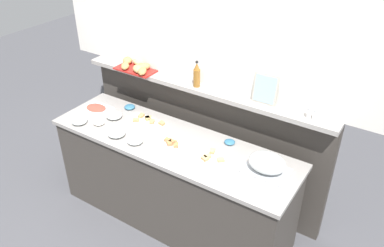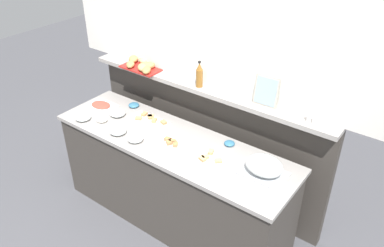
% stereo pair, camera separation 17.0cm
% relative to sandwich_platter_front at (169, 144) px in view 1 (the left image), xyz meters
% --- Properties ---
extents(ground_plane, '(12.00, 12.00, 0.00)m').
position_rel_sandwich_platter_front_xyz_m(ground_plane, '(-0.02, 0.65, -0.90)').
color(ground_plane, '#4C4C51').
extents(buffet_counter, '(2.21, 0.66, 0.89)m').
position_rel_sandwich_platter_front_xyz_m(buffet_counter, '(-0.02, 0.05, -0.45)').
color(buffet_counter, '#3D3833').
rests_on(buffet_counter, ground_plane).
extents(back_ledge_unit, '(2.46, 0.22, 1.22)m').
position_rel_sandwich_platter_front_xyz_m(back_ledge_unit, '(-0.02, 0.56, -0.26)').
color(back_ledge_unit, '#3D3833').
rests_on(back_ledge_unit, ground_plane).
extents(upper_wall_panel, '(3.06, 0.08, 1.38)m').
position_rel_sandwich_platter_front_xyz_m(upper_wall_panel, '(-0.02, 0.58, 1.01)').
color(upper_wall_panel, white).
rests_on(upper_wall_panel, back_ledge_unit).
extents(sandwich_platter_front, '(0.35, 0.20, 0.04)m').
position_rel_sandwich_platter_front_xyz_m(sandwich_platter_front, '(0.00, 0.00, 0.00)').
color(sandwich_platter_front, silver).
rests_on(sandwich_platter_front, buffet_counter).
extents(sandwich_platter_rear, '(0.34, 0.18, 0.04)m').
position_rel_sandwich_platter_front_xyz_m(sandwich_platter_rear, '(0.44, 0.03, 0.00)').
color(sandwich_platter_rear, white).
rests_on(sandwich_platter_rear, buffet_counter).
extents(sandwich_platter_side, '(0.37, 0.18, 0.04)m').
position_rel_sandwich_platter_front_xyz_m(sandwich_platter_side, '(-0.38, 0.18, 0.00)').
color(sandwich_platter_side, white).
rests_on(sandwich_platter_side, buffet_counter).
extents(cold_cuts_platter, '(0.28, 0.21, 0.02)m').
position_rel_sandwich_platter_front_xyz_m(cold_cuts_platter, '(-0.93, 0.10, -0.00)').
color(cold_cuts_platter, white).
rests_on(cold_cuts_platter, buffet_counter).
extents(serving_cloche, '(0.34, 0.24, 0.17)m').
position_rel_sandwich_platter_front_xyz_m(serving_cloche, '(0.82, 0.11, 0.06)').
color(serving_cloche, '#B7BABF').
rests_on(serving_cloche, buffet_counter).
extents(glass_bowl_large, '(0.14, 0.14, 0.06)m').
position_rel_sandwich_platter_front_xyz_m(glass_bowl_large, '(-0.67, 0.07, 0.02)').
color(glass_bowl_large, silver).
rests_on(glass_bowl_large, buffet_counter).
extents(glass_bowl_medium, '(0.15, 0.15, 0.06)m').
position_rel_sandwich_platter_front_xyz_m(glass_bowl_medium, '(-0.45, -0.14, 0.02)').
color(glass_bowl_medium, silver).
rests_on(glass_bowl_medium, buffet_counter).
extents(glass_bowl_small, '(0.14, 0.14, 0.06)m').
position_rel_sandwich_platter_front_xyz_m(glass_bowl_small, '(-0.87, -0.17, 0.02)').
color(glass_bowl_small, silver).
rests_on(glass_bowl_small, buffet_counter).
extents(glass_bowl_extra, '(0.14, 0.14, 0.05)m').
position_rel_sandwich_platter_front_xyz_m(glass_bowl_extra, '(-0.25, -0.13, 0.02)').
color(glass_bowl_extra, silver).
rests_on(glass_bowl_extra, buffet_counter).
extents(condiment_bowl_dark, '(0.10, 0.10, 0.04)m').
position_rel_sandwich_platter_front_xyz_m(condiment_bowl_dark, '(-0.67, 0.29, 0.01)').
color(condiment_bowl_dark, teal).
rests_on(condiment_bowl_dark, buffet_counter).
extents(condiment_bowl_teal, '(0.09, 0.09, 0.03)m').
position_rel_sandwich_platter_front_xyz_m(condiment_bowl_teal, '(0.41, 0.29, 0.01)').
color(condiment_bowl_teal, teal).
rests_on(condiment_bowl_teal, buffet_counter).
extents(condiment_bowl_cream, '(0.10, 0.10, 0.04)m').
position_rel_sandwich_platter_front_xyz_m(condiment_bowl_cream, '(-0.71, -0.08, 0.01)').
color(condiment_bowl_cream, silver).
rests_on(condiment_bowl_cream, buffet_counter).
extents(vinegar_bottle_amber, '(0.06, 0.06, 0.24)m').
position_rel_sandwich_platter_front_xyz_m(vinegar_bottle_amber, '(-0.04, 0.48, 0.42)').
color(vinegar_bottle_amber, '#8E5B23').
rests_on(vinegar_bottle_amber, back_ledge_unit).
extents(salt_shaker, '(0.03, 0.03, 0.09)m').
position_rel_sandwich_platter_front_xyz_m(salt_shaker, '(0.96, 0.48, 0.36)').
color(salt_shaker, white).
rests_on(salt_shaker, back_ledge_unit).
extents(pepper_shaker, '(0.03, 0.03, 0.09)m').
position_rel_sandwich_platter_front_xyz_m(pepper_shaker, '(1.00, 0.48, 0.36)').
color(pepper_shaker, white).
rests_on(pepper_shaker, back_ledge_unit).
extents(bread_basket, '(0.42, 0.30, 0.08)m').
position_rel_sandwich_platter_front_xyz_m(bread_basket, '(-0.70, 0.46, 0.35)').
color(bread_basket, '#B2231E').
rests_on(bread_basket, back_ledge_unit).
extents(framed_picture, '(0.20, 0.05, 0.25)m').
position_rel_sandwich_platter_front_xyz_m(framed_picture, '(0.58, 0.52, 0.44)').
color(framed_picture, '#B2AD9E').
rests_on(framed_picture, back_ledge_unit).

